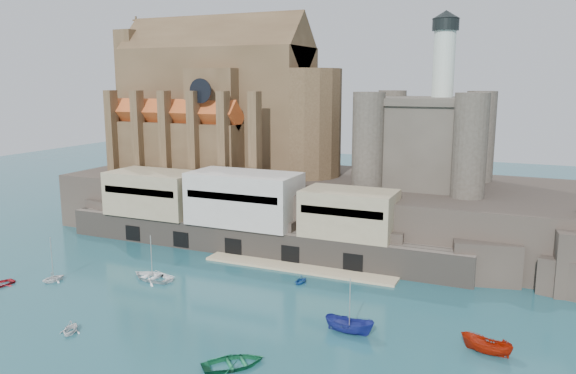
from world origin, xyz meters
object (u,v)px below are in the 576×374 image
Objects in this scene: castle_keep at (427,137)px; boat_1 at (71,333)px; boat_2 at (349,333)px; church at (224,110)px.

castle_keep is 63.51m from boat_1.
castle_keep is 44.78m from boat_2.
boat_2 is at bearing -90.66° from castle_keep.
church is 14.73× the size of boat_1.
church is at bearing 46.70° from boat_2.
church is at bearing 79.60° from boat_1.
church reaches higher than boat_1.
boat_1 is at bearing -118.54° from castle_keep.
boat_2 is (39.73, -41.63, -22.13)m from church.
boat_1 is 0.55× the size of boat_2.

